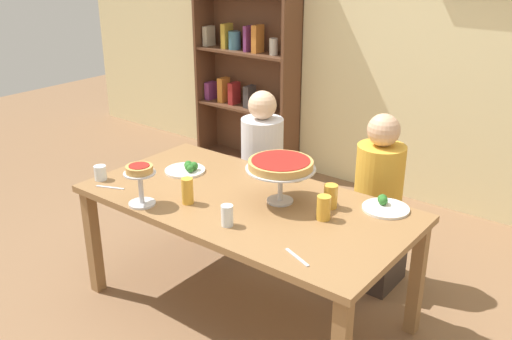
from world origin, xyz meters
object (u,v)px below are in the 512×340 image
Objects in this scene: dining_table at (245,212)px; diner_far_left at (262,179)px; bookshelf at (246,47)px; beer_glass_amber_tall at (324,208)px; deep_dish_pizza_stand at (281,166)px; cutlery_fork_near at (297,257)px; beer_glass_amber_spare at (331,196)px; cutlery_knife_near at (110,187)px; diner_far_right at (376,214)px; salad_plate_near_diner at (187,169)px; salad_plate_far_diner at (385,206)px; water_glass_clear_spare at (227,215)px; beer_glass_amber_short at (187,191)px; water_glass_clear_near at (100,173)px; personal_pizza_stand at (140,177)px; water_glass_clear_far at (285,170)px.

dining_table is 0.90m from diner_far_left.
bookshelf reaches higher than beer_glass_amber_tall.
cutlery_fork_near is (0.42, -0.45, -0.21)m from deep_dish_pizza_stand.
beer_glass_amber_spare is at bearing 26.02° from dining_table.
cutlery_knife_near is at bearing -160.48° from beer_glass_amber_tall.
diner_far_right is at bearing -31.27° from bookshelf.
salad_plate_near_diner is 1.26m from salad_plate_far_diner.
diner_far_left is at bearing 118.74° from water_glass_clear_spare.
cutlery_knife_near is at bearing -46.66° from diner_far_right.
beer_glass_amber_short is 1.65× the size of water_glass_clear_near.
bookshelf is 2.51m from diner_far_right.
water_glass_clear_far is (0.42, 0.79, -0.11)m from personal_pizza_stand.
personal_pizza_stand is (0.04, -1.16, 0.41)m from diner_far_left.
cutlery_fork_near is (1.14, -0.44, -0.02)m from salad_plate_near_diner.
water_glass_clear_near is 1.01m from water_glass_clear_spare.
dining_table is 0.62m from personal_pizza_stand.
bookshelf is 2.57m from cutlery_knife_near.
salad_plate_far_diner reaches higher than salad_plate_near_diner.
deep_dish_pizza_stand reaches higher than salad_plate_far_diner.
deep_dish_pizza_stand is 1.52× the size of salad_plate_far_diner.
diner_far_left is 1.02m from deep_dish_pizza_stand.
diner_far_left is 1.20m from beer_glass_amber_tall.
salad_plate_far_diner is 0.30m from beer_glass_amber_spare.
water_glass_clear_far is at bearing 51.14° from diner_far_left.
personal_pizza_stand is 1.02m from cutlery_fork_near.
beer_glass_amber_tall is (0.89, 0.47, -0.10)m from personal_pizza_stand.
deep_dish_pizza_stand reaches higher than beer_glass_amber_short.
deep_dish_pizza_stand is at bearing -47.09° from bookshelf.
dining_table is 20.94× the size of water_glass_clear_near.
bookshelf is at bearing -121.27° from diner_far_right.
salad_plate_near_diner is 0.79m from water_glass_clear_spare.
salad_plate_far_diner is at bearing 104.65° from cutlery_fork_near.
water_glass_clear_spare is at bearing 1.18° from water_glass_clear_near.
beer_glass_amber_short is at bearing -156.99° from beer_glass_amber_tall.
salad_plate_near_diner is at bearing -173.54° from beer_glass_amber_spare.
dining_table is at bearing 45.79° from beer_glass_amber_short.
dining_table is 10.52× the size of cutlery_fork_near.
personal_pizza_stand is 2.04× the size of water_glass_clear_far.
salad_plate_near_diner is 2.23× the size of water_glass_clear_far.
water_glass_clear_spare is (0.12, -0.30, 0.13)m from dining_table.
diner_far_right is 4.48× the size of salad_plate_near_diner.
salad_plate_far_diner is at bearing 29.22° from dining_table.
salad_plate_near_diner is 1.72× the size of beer_glass_amber_short.
bookshelf reaches higher than beer_glass_amber_short.
dining_table is at bearing 31.07° from diner_far_left.
dining_table is 14.13× the size of beer_glass_amber_spare.
salad_plate_near_diner is at bearing -179.38° from cutlery_fork_near.
beer_glass_amber_tall is at bearing -122.90° from salad_plate_far_diner.
deep_dish_pizza_stand is 2.94× the size of beer_glass_amber_tall.
deep_dish_pizza_stand is 0.75m from salad_plate_near_diner.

